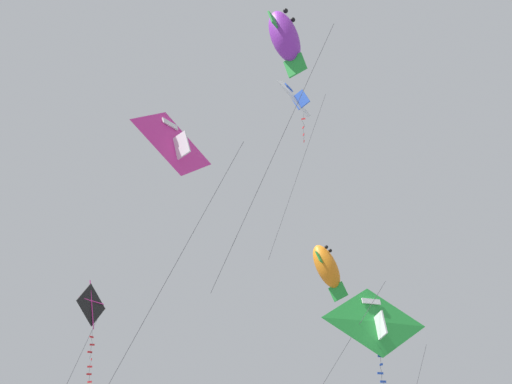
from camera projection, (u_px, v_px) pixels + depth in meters
The scene contains 6 objects.
kite_diamond_low_drifter at pixel (91, 308), 25.97m from camera, with size 2.64×2.51×7.22m.
kite_delta_far_centre at pixel (175, 144), 19.46m from camera, with size 3.12×3.10×8.08m.
kite_fish_highest at pixel (327, 267), 22.68m from camera, with size 2.96×2.40×6.06m.
kite_fish_mid_left at pixel (285, 37), 22.53m from camera, with size 3.67×3.09×9.38m.
kite_delta_upper_right at pixel (376, 323), 20.54m from camera, with size 1.37×2.40×6.25m.
kite_delta_near_left at pixel (296, 99), 30.72m from camera, with size 3.07×2.70×8.01m.
Camera 1 is at (-20.71, 8.83, 16.12)m, focal length 51.49 mm.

